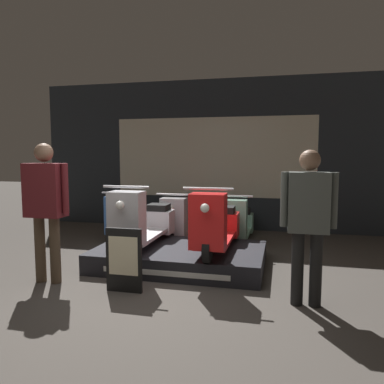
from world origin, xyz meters
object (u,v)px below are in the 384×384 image
object	(u,v)px
person_left_browsing	(46,200)
price_sign_board	(124,260)
scooter_backrow_1	(183,221)
person_right_browsing	(308,215)
scooter_backrow_0	(131,219)
scooter_display_right	(216,225)
scooter_backrow_2	(238,223)
scooter_display_left	(143,222)

from	to	relation	value
person_left_browsing	price_sign_board	world-z (taller)	person_left_browsing
scooter_backrow_1	person_right_browsing	size ratio (longest dim) A/B	1.04
scooter_backrow_0	person_left_browsing	distance (m)	2.78
person_right_browsing	scooter_display_right	bearing A→B (deg)	139.86
scooter_backrow_1	scooter_backrow_2	size ratio (longest dim) A/B	1.00
scooter_backrow_1	person_left_browsing	world-z (taller)	person_left_browsing
scooter_backrow_1	person_right_browsing	world-z (taller)	person_right_browsing
scooter_display_left	person_right_browsing	bearing A→B (deg)	-23.56
scooter_backrow_0	price_sign_board	size ratio (longest dim) A/B	2.27
person_left_browsing	price_sign_board	xyz separation A→B (m)	(1.08, -0.09, -0.67)
scooter_display_left	scooter_backrow_2	xyz separation A→B (m)	(1.18, 1.73, -0.28)
scooter_display_right	scooter_backrow_1	xyz separation A→B (m)	(-0.94, 1.73, -0.28)
scooter_display_right	person_right_browsing	bearing A→B (deg)	-40.14
scooter_backrow_2	person_left_browsing	distance (m)	3.48
scooter_display_left	person_right_browsing	world-z (taller)	person_right_browsing
scooter_display_left	scooter_backrow_1	distance (m)	1.75
scooter_display_right	scooter_display_left	bearing A→B (deg)	180.00
scooter_display_right	scooter_backrow_2	xyz separation A→B (m)	(0.10, 1.73, -0.28)
scooter_backrow_0	person_right_browsing	distance (m)	4.18
scooter_display_left	scooter_backrow_1	world-z (taller)	scooter_display_left
scooter_backrow_0	scooter_backrow_2	distance (m)	2.09
scooter_backrow_1	price_sign_board	xyz separation A→B (m)	(0.04, -2.79, 0.02)
scooter_backrow_1	person_left_browsing	xyz separation A→B (m)	(-1.04, -2.70, 0.69)
scooter_backrow_0	person_left_browsing	size ratio (longest dim) A/B	0.99
person_left_browsing	scooter_display_left	bearing A→B (deg)	46.87
price_sign_board	scooter_display_right	bearing A→B (deg)	49.55
scooter_backrow_2	price_sign_board	distance (m)	2.97
scooter_display_left	scooter_backrow_0	size ratio (longest dim) A/B	1.00
scooter_display_right	price_sign_board	bearing A→B (deg)	-130.45
scooter_display_right	person_left_browsing	distance (m)	2.25
person_right_browsing	person_left_browsing	bearing A→B (deg)	-180.00
scooter_display_right	price_sign_board	distance (m)	1.42
scooter_display_left	price_sign_board	world-z (taller)	scooter_display_left
scooter_backrow_0	scooter_backrow_2	world-z (taller)	same
price_sign_board	scooter_backrow_1	bearing A→B (deg)	90.74
person_left_browsing	price_sign_board	size ratio (longest dim) A/B	2.30
person_right_browsing	price_sign_board	world-z (taller)	person_right_browsing
scooter_backrow_0	price_sign_board	xyz separation A→B (m)	(1.08, -2.79, 0.02)
person_left_browsing	scooter_backrow_2	bearing A→B (deg)	52.31
scooter_display_right	scooter_backrow_1	bearing A→B (deg)	118.63
person_right_browsing	price_sign_board	xyz separation A→B (m)	(-2.06, -0.09, -0.59)
person_left_browsing	person_right_browsing	size ratio (longest dim) A/B	1.05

